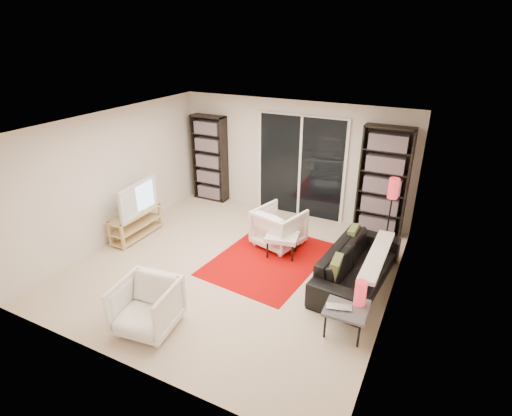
# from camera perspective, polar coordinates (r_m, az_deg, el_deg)

# --- Properties ---
(floor) EXTENTS (5.00, 5.00, 0.00)m
(floor) POSITION_cam_1_polar(r_m,az_deg,el_deg) (6.86, -3.02, -8.18)
(floor) COLOR beige
(floor) RESTS_ON ground
(wall_back) EXTENTS (5.00, 0.02, 2.40)m
(wall_back) POSITION_cam_1_polar(r_m,az_deg,el_deg) (8.42, 5.23, 7.06)
(wall_back) COLOR beige
(wall_back) RESTS_ON ground
(wall_front) EXTENTS (5.00, 0.02, 2.40)m
(wall_front) POSITION_cam_1_polar(r_m,az_deg,el_deg) (4.57, -19.18, -10.07)
(wall_front) COLOR beige
(wall_front) RESTS_ON ground
(wall_left) EXTENTS (0.02, 5.00, 2.40)m
(wall_left) POSITION_cam_1_polar(r_m,az_deg,el_deg) (7.78, -19.53, 4.26)
(wall_left) COLOR beige
(wall_left) RESTS_ON ground
(wall_right) EXTENTS (0.02, 5.00, 2.40)m
(wall_right) POSITION_cam_1_polar(r_m,az_deg,el_deg) (5.60, 19.62, -3.50)
(wall_right) COLOR beige
(wall_right) RESTS_ON ground
(ceiling) EXTENTS (5.00, 5.00, 0.02)m
(ceiling) POSITION_cam_1_polar(r_m,az_deg,el_deg) (5.93, -3.53, 11.80)
(ceiling) COLOR white
(ceiling) RESTS_ON wall_back
(sliding_door) EXTENTS (1.92, 0.08, 2.16)m
(sliding_door) POSITION_cam_1_polar(r_m,az_deg,el_deg) (8.37, 6.37, 5.82)
(sliding_door) COLOR white
(sliding_door) RESTS_ON ground
(bookshelf_left) EXTENTS (0.80, 0.30, 1.95)m
(bookshelf_left) POSITION_cam_1_polar(r_m,az_deg,el_deg) (9.21, -6.63, 7.03)
(bookshelf_left) COLOR black
(bookshelf_left) RESTS_ON ground
(bookshelf_right) EXTENTS (0.90, 0.30, 2.10)m
(bookshelf_right) POSITION_cam_1_polar(r_m,az_deg,el_deg) (7.86, 17.70, 3.56)
(bookshelf_right) COLOR black
(bookshelf_right) RESTS_ON ground
(tv_stand) EXTENTS (0.36, 1.13, 0.50)m
(tv_stand) POSITION_cam_1_polar(r_m,az_deg,el_deg) (7.97, -16.73, -2.20)
(tv_stand) COLOR tan
(tv_stand) RESTS_ON floor
(tv) EXTENTS (0.25, 1.08, 0.61)m
(tv) POSITION_cam_1_polar(r_m,az_deg,el_deg) (7.74, -17.10, 1.38)
(tv) COLOR black
(tv) RESTS_ON tv_stand
(rug) EXTENTS (1.85, 2.37, 0.01)m
(rug) POSITION_cam_1_polar(r_m,az_deg,el_deg) (7.02, 1.83, -7.26)
(rug) COLOR #B10503
(rug) RESTS_ON floor
(sofa) EXTENTS (1.01, 2.16, 0.61)m
(sofa) POSITION_cam_1_polar(r_m,az_deg,el_deg) (6.48, 14.32, -7.93)
(sofa) COLOR black
(sofa) RESTS_ON floor
(armchair_back) EXTENTS (0.96, 0.97, 0.73)m
(armchair_back) POSITION_cam_1_polar(r_m,az_deg,el_deg) (7.30, 3.29, -2.76)
(armchair_back) COLOR white
(armchair_back) RESTS_ON floor
(armchair_front) EXTENTS (0.85, 0.87, 0.70)m
(armchair_front) POSITION_cam_1_polar(r_m,az_deg,el_deg) (5.57, -15.36, -13.37)
(armchair_front) COLOR white
(armchair_front) RESTS_ON floor
(ottoman) EXTENTS (0.63, 0.55, 0.40)m
(ottoman) POSITION_cam_1_polar(r_m,az_deg,el_deg) (6.99, 3.75, -4.26)
(ottoman) COLOR white
(ottoman) RESTS_ON floor
(side_table) EXTENTS (0.56, 0.56, 0.40)m
(side_table) POSITION_cam_1_polar(r_m,az_deg,el_deg) (5.45, 12.81, -13.93)
(side_table) COLOR #4A4A4F
(side_table) RESTS_ON floor
(laptop) EXTENTS (0.37, 0.29, 0.03)m
(laptop) POSITION_cam_1_polar(r_m,az_deg,el_deg) (5.34, 11.76, -14.01)
(laptop) COLOR silver
(laptop) RESTS_ON side_table
(table_lamp) EXTENTS (0.15, 0.15, 0.34)m
(table_lamp) POSITION_cam_1_polar(r_m,az_deg,el_deg) (5.41, 14.69, -11.64)
(table_lamp) COLOR red
(table_lamp) RESTS_ON side_table
(floor_lamp) EXTENTS (0.20, 0.20, 1.34)m
(floor_lamp) POSITION_cam_1_polar(r_m,az_deg,el_deg) (7.34, 18.90, 1.64)
(floor_lamp) COLOR black
(floor_lamp) RESTS_ON floor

